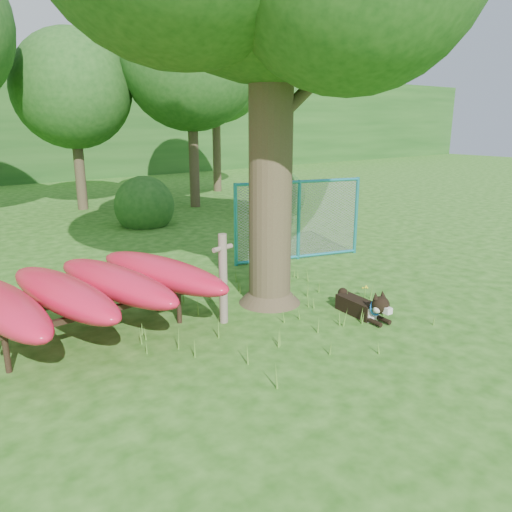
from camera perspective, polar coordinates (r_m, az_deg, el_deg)
ground at (r=7.37m, az=4.59°, el=-9.73°), size 80.00×80.00×0.00m
wooden_post at (r=7.77m, az=-3.78°, el=-2.36°), size 0.40×0.16×1.44m
kayak_rack at (r=7.60m, az=-18.47°, el=-3.46°), size 3.44×3.05×1.01m
husky_dog at (r=8.32m, az=12.35°, el=-5.65°), size 0.39×1.22×0.54m
fence_section at (r=11.40m, az=4.90°, el=4.11°), size 3.01×0.96×3.04m
wildflower_clump at (r=9.21m, az=12.38°, el=-3.64°), size 0.10×0.10×0.22m
bg_tree_c at (r=18.91m, az=-20.26°, el=17.41°), size 4.00×4.00×6.12m
bg_tree_d at (r=18.65m, az=-7.47°, el=21.23°), size 4.80×4.80×7.50m
bg_tree_e at (r=22.78m, az=-4.69°, el=20.57°), size 4.60×4.60×7.55m
shrub_right at (r=17.27m, az=2.57°, el=4.88°), size 1.80×1.80×1.80m
shrub_mid at (r=15.67m, az=-12.51°, el=3.46°), size 1.80×1.80×1.80m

